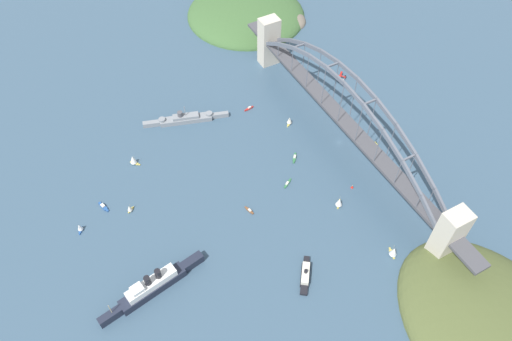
{
  "coord_description": "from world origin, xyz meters",
  "views": [
    {
      "loc": [
        -212.54,
        194.49,
        301.29
      ],
      "look_at": [
        0.0,
        79.49,
        8.0
      ],
      "focal_mm": 34.31,
      "sensor_mm": 36.0,
      "label": 1
    }
  ],
  "objects_px": {
    "small_boat_7": "(288,183)",
    "small_boat_2": "(339,202)",
    "small_boat_9": "(80,227)",
    "naval_cruiser": "(185,119)",
    "seaplane_taxiing_near_bridge": "(341,77)",
    "harbor_arch_bridge": "(344,119)",
    "small_boat_8": "(289,120)",
    "seaplane_second_in_formation": "(372,145)",
    "small_boat_3": "(133,160)",
    "small_boat_4": "(249,108)",
    "channel_marker_buoy": "(352,187)",
    "small_boat_6": "(394,251)",
    "small_boat_10": "(249,210)",
    "small_boat_1": "(130,208)",
    "ocean_liner": "(153,286)",
    "harbor_ferry_steamer": "(305,275)",
    "small_boat_5": "(103,207)",
    "small_boat_0": "(295,158)"
  },
  "relations": [
    {
      "from": "small_boat_7",
      "to": "channel_marker_buoy",
      "type": "bearing_deg",
      "value": -122.56
    },
    {
      "from": "harbor_ferry_steamer",
      "to": "small_boat_6",
      "type": "distance_m",
      "value": 64.4
    },
    {
      "from": "small_boat_9",
      "to": "small_boat_10",
      "type": "bearing_deg",
      "value": -110.52
    },
    {
      "from": "small_boat_3",
      "to": "seaplane_second_in_formation",
      "type": "bearing_deg",
      "value": -113.22
    },
    {
      "from": "seaplane_second_in_formation",
      "to": "small_boat_5",
      "type": "distance_m",
      "value": 220.04
    },
    {
      "from": "harbor_arch_bridge",
      "to": "naval_cruiser",
      "type": "relative_size",
      "value": 4.23
    },
    {
      "from": "small_boat_1",
      "to": "channel_marker_buoy",
      "type": "xyz_separation_m",
      "value": [
        -61.02,
        -158.83,
        -2.27
      ]
    },
    {
      "from": "small_boat_4",
      "to": "small_boat_10",
      "type": "relative_size",
      "value": 1.06
    },
    {
      "from": "small_boat_8",
      "to": "small_boat_9",
      "type": "distance_m",
      "value": 190.32
    },
    {
      "from": "small_boat_7",
      "to": "small_boat_2",
      "type": "bearing_deg",
      "value": -147.14
    },
    {
      "from": "small_boat_0",
      "to": "seaplane_second_in_formation",
      "type": "bearing_deg",
      "value": -107.72
    },
    {
      "from": "small_boat_2",
      "to": "small_boat_3",
      "type": "height_order",
      "value": "small_boat_3"
    },
    {
      "from": "small_boat_6",
      "to": "small_boat_8",
      "type": "relative_size",
      "value": 1.24
    },
    {
      "from": "ocean_liner",
      "to": "channel_marker_buoy",
      "type": "relative_size",
      "value": 28.3
    },
    {
      "from": "small_boat_6",
      "to": "small_boat_10",
      "type": "distance_m",
      "value": 107.19
    },
    {
      "from": "naval_cruiser",
      "to": "small_boat_7",
      "type": "height_order",
      "value": "naval_cruiser"
    },
    {
      "from": "seaplane_second_in_formation",
      "to": "small_boat_3",
      "type": "distance_m",
      "value": 196.09
    },
    {
      "from": "small_boat_1",
      "to": "small_boat_6",
      "type": "relative_size",
      "value": 0.72
    },
    {
      "from": "naval_cruiser",
      "to": "small_boat_9",
      "type": "relative_size",
      "value": 9.09
    },
    {
      "from": "naval_cruiser",
      "to": "small_boat_9",
      "type": "bearing_deg",
      "value": 121.14
    },
    {
      "from": "small_boat_0",
      "to": "small_boat_7",
      "type": "xyz_separation_m",
      "value": [
        -20.14,
        18.68,
        0.01
      ]
    },
    {
      "from": "ocean_liner",
      "to": "small_boat_1",
      "type": "bearing_deg",
      "value": -6.08
    },
    {
      "from": "small_boat_3",
      "to": "small_boat_4",
      "type": "relative_size",
      "value": 1.05
    },
    {
      "from": "naval_cruiser",
      "to": "small_boat_5",
      "type": "bearing_deg",
      "value": 121.31
    },
    {
      "from": "seaplane_second_in_formation",
      "to": "channel_marker_buoy",
      "type": "height_order",
      "value": "seaplane_second_in_formation"
    },
    {
      "from": "harbor_arch_bridge",
      "to": "small_boat_8",
      "type": "distance_m",
      "value": 51.84
    },
    {
      "from": "harbor_arch_bridge",
      "to": "naval_cruiser",
      "type": "height_order",
      "value": "harbor_arch_bridge"
    },
    {
      "from": "small_boat_9",
      "to": "naval_cruiser",
      "type": "bearing_deg",
      "value": -58.86
    },
    {
      "from": "small_boat_8",
      "to": "small_boat_9",
      "type": "height_order",
      "value": "small_boat_8"
    },
    {
      "from": "naval_cruiser",
      "to": "small_boat_7",
      "type": "distance_m",
      "value": 110.48
    },
    {
      "from": "naval_cruiser",
      "to": "channel_marker_buoy",
      "type": "bearing_deg",
      "value": -146.59
    },
    {
      "from": "small_boat_5",
      "to": "small_boat_9",
      "type": "bearing_deg",
      "value": 120.36
    },
    {
      "from": "ocean_liner",
      "to": "small_boat_2",
      "type": "relative_size",
      "value": 8.4
    },
    {
      "from": "seaplane_taxiing_near_bridge",
      "to": "small_boat_4",
      "type": "bearing_deg",
      "value": 87.65
    },
    {
      "from": "small_boat_6",
      "to": "harbor_arch_bridge",
      "type": "bearing_deg",
      "value": -15.1
    },
    {
      "from": "ocean_liner",
      "to": "small_boat_0",
      "type": "xyz_separation_m",
      "value": [
        54.97,
        -142.51,
        -5.15
      ]
    },
    {
      "from": "harbor_arch_bridge",
      "to": "channel_marker_buoy",
      "type": "bearing_deg",
      "value": 157.24
    },
    {
      "from": "seaplane_taxiing_near_bridge",
      "to": "small_boat_7",
      "type": "distance_m",
      "value": 138.81
    },
    {
      "from": "seaplane_taxiing_near_bridge",
      "to": "small_boat_5",
      "type": "height_order",
      "value": "seaplane_taxiing_near_bridge"
    },
    {
      "from": "seaplane_taxiing_near_bridge",
      "to": "ocean_liner",
      "type": "bearing_deg",
      "value": 117.22
    },
    {
      "from": "naval_cruiser",
      "to": "seaplane_second_in_formation",
      "type": "relative_size",
      "value": 7.88
    },
    {
      "from": "small_boat_0",
      "to": "small_boat_1",
      "type": "height_order",
      "value": "small_boat_1"
    },
    {
      "from": "small_boat_5",
      "to": "small_boat_7",
      "type": "bearing_deg",
      "value": -109.38
    },
    {
      "from": "ocean_liner",
      "to": "small_boat_8",
      "type": "relative_size",
      "value": 9.57
    },
    {
      "from": "small_boat_3",
      "to": "channel_marker_buoy",
      "type": "height_order",
      "value": "small_boat_3"
    },
    {
      "from": "small_boat_4",
      "to": "channel_marker_buoy",
      "type": "relative_size",
      "value": 3.45
    },
    {
      "from": "ocean_liner",
      "to": "naval_cruiser",
      "type": "height_order",
      "value": "ocean_liner"
    },
    {
      "from": "small_boat_5",
      "to": "small_boat_9",
      "type": "relative_size",
      "value": 1.47
    },
    {
      "from": "small_boat_10",
      "to": "small_boat_1",
      "type": "bearing_deg",
      "value": 61.56
    },
    {
      "from": "small_boat_2",
      "to": "small_boat_3",
      "type": "distance_m",
      "value": 166.26
    }
  ]
}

